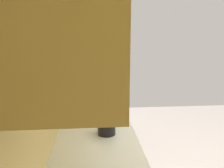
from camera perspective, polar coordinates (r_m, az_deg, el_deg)
wall_back at (r=1.94m, az=-15.34°, el=0.18°), size 4.35×0.12×2.63m
upper_cabinets at (r=1.50m, az=-9.91°, el=18.93°), size 2.30×0.35×0.66m
oven_range at (r=3.70m, az=-4.05°, el=-7.50°), size 0.58×0.67×1.10m
microwave at (r=2.69m, az=-4.78°, el=-1.77°), size 0.54×0.35×0.28m
kettle at (r=1.84m, az=-1.39°, el=-10.39°), size 0.20×0.14×0.17m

